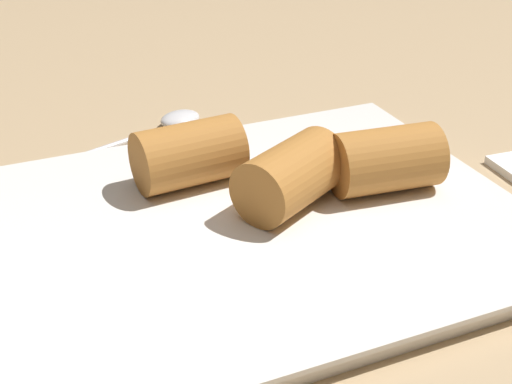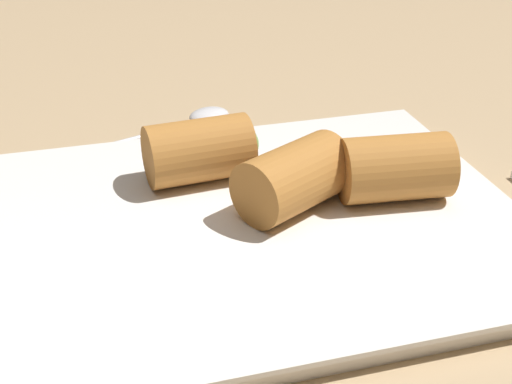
# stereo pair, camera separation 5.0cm
# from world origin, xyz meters

# --- Properties ---
(table_surface) EXTENTS (1.80, 1.40, 0.02)m
(table_surface) POSITION_xyz_m (0.00, 0.00, 0.01)
(table_surface) COLOR tan
(table_surface) RESTS_ON ground
(serving_plate) EXTENTS (0.33, 0.26, 0.01)m
(serving_plate) POSITION_xyz_m (-0.00, -0.02, 0.03)
(serving_plate) COLOR white
(serving_plate) RESTS_ON table_surface
(roll_front_left) EXTENTS (0.08, 0.07, 0.04)m
(roll_front_left) POSITION_xyz_m (-0.03, -0.03, 0.06)
(roll_front_left) COLOR #B77533
(roll_front_left) RESTS_ON serving_plate
(roll_front_right) EXTENTS (0.08, 0.05, 0.04)m
(roll_front_right) POSITION_xyz_m (0.02, -0.08, 0.06)
(roll_front_right) COLOR #B77533
(roll_front_right) RESTS_ON serving_plate
(roll_back_left) EXTENTS (0.08, 0.05, 0.04)m
(roll_back_left) POSITION_xyz_m (-0.10, -0.02, 0.06)
(roll_back_left) COLOR #B77533
(roll_back_left) RESTS_ON serving_plate
(spoon) EXTENTS (0.17, 0.07, 0.01)m
(spoon) POSITION_xyz_m (0.01, -0.19, 0.03)
(spoon) COLOR silver
(spoon) RESTS_ON table_surface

